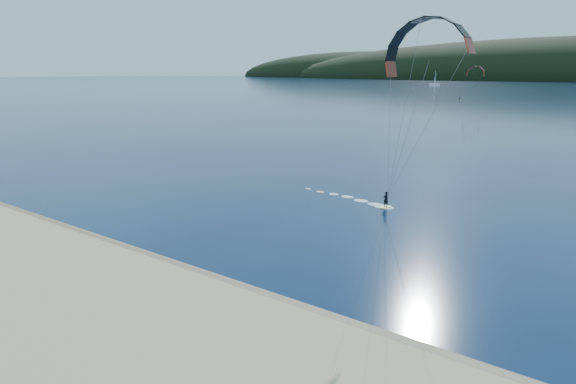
{
  "coord_description": "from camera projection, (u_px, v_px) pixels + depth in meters",
  "views": [
    {
      "loc": [
        22.04,
        -14.32,
        12.75
      ],
      "look_at": [
        4.8,
        10.0,
        5.0
      ],
      "focal_mm": 29.35,
      "sensor_mm": 36.0,
      "label": 1
    }
  ],
  "objects": [
    {
      "name": "sailboat",
      "position": [
        435.0,
        84.0,
        399.72
      ],
      "size": [
        8.75,
        5.54,
        12.19
      ],
      "color": "white",
      "rests_on": "ground"
    },
    {
      "name": "ground",
      "position": [
        118.0,
        300.0,
        26.85
      ],
      "size": [
        1800.0,
        1800.0,
        0.0
      ],
      "primitive_type": "plane",
      "color": "#061632",
      "rests_on": "ground"
    },
    {
      "name": "kitesurfer_near",
      "position": [
        423.0,
        71.0,
        34.96
      ],
      "size": [
        19.24,
        8.51,
        15.89
      ],
      "color": "#D5E61B",
      "rests_on": "ground"
    },
    {
      "name": "wet_sand",
      "position": [
        178.0,
        273.0,
        30.39
      ],
      "size": [
        220.0,
        2.5,
        0.1
      ],
      "color": "#7F674A",
      "rests_on": "ground"
    },
    {
      "name": "kitesurfer_far",
      "position": [
        475.0,
        75.0,
        194.45
      ],
      "size": [
        10.5,
        4.57,
        12.81
      ],
      "color": "#D5E61B",
      "rests_on": "ground"
    }
  ]
}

